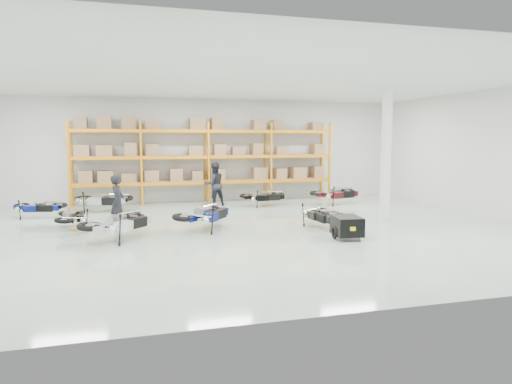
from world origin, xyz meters
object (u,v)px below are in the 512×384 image
object	(u,v)px
moto_back_c	(264,194)
person_back	(214,184)
moto_black_far_left	(72,214)
moto_touring_right	(324,212)
moto_back_a	(38,204)
moto_back_b	(102,196)
person_left	(118,201)
trailer	(347,226)
moto_blue_centre	(205,210)
moto_back_d	(336,191)
moto_silver_left	(120,219)

from	to	relation	value
moto_back_c	person_back	world-z (taller)	person_back
moto_black_far_left	moto_touring_right	xyz separation A→B (m)	(7.54, -1.86, 0.05)
moto_back_a	moto_back_c	distance (m)	8.52
moto_touring_right	moto_back_c	distance (m)	5.05
moto_back_b	moto_back_c	distance (m)	6.39
moto_back_a	person_left	bearing A→B (deg)	-120.26
trailer	moto_back_a	distance (m)	10.80
moto_blue_centre	person_back	size ratio (longest dim) A/B	1.10
trailer	moto_back_b	distance (m)	9.72
trailer	moto_back_d	size ratio (longest dim) A/B	0.78
person_back	moto_blue_centre	bearing A→B (deg)	64.39
moto_blue_centre	moto_back_d	world-z (taller)	moto_blue_centre
person_left	moto_back_c	bearing A→B (deg)	-45.61
moto_black_far_left	moto_back_c	distance (m)	7.74
moto_silver_left	moto_back_b	size ratio (longest dim) A/B	1.03
moto_touring_right	moto_back_b	xyz separation A→B (m)	(-6.87, 5.28, 0.06)
moto_back_a	moto_back_b	size ratio (longest dim) A/B	0.84
trailer	moto_back_a	bearing A→B (deg)	152.04
moto_touring_right	moto_back_c	xyz separation A→B (m)	(-0.48, 5.03, -0.01)
moto_silver_left	moto_back_d	size ratio (longest dim) A/B	1.02
trailer	person_left	xyz separation A→B (m)	(-6.19, 3.46, 0.46)
moto_back_d	person_back	distance (m)	5.19
moto_back_c	person_left	bearing A→B (deg)	114.38
moto_silver_left	moto_touring_right	distance (m)	6.09
moto_blue_centre	trailer	distance (m)	4.28
moto_black_far_left	moto_back_c	size ratio (longest dim) A/B	0.93
moto_blue_centre	moto_silver_left	size ratio (longest dim) A/B	1.02
moto_silver_left	moto_back_a	xyz separation A→B (m)	(-2.88, 4.50, -0.11)
moto_silver_left	moto_back_a	bearing A→B (deg)	-14.30
moto_blue_centre	moto_back_d	distance (m)	7.43
trailer	moto_back_a	size ratio (longest dim) A/B	0.95
moto_black_far_left	moto_back_a	size ratio (longest dim) A/B	0.98
moto_silver_left	moto_back_d	bearing A→B (deg)	-108.06
moto_back_c	person_back	distance (m)	2.11
moto_back_b	moto_back_a	bearing A→B (deg)	125.06
person_left	trailer	bearing A→B (deg)	-103.83
moto_blue_centre	person_left	xyz separation A→B (m)	(-2.59, 1.16, 0.21)
moto_blue_centre	moto_back_d	bearing A→B (deg)	-108.69
moto_blue_centre	trailer	world-z (taller)	moto_blue_centre
person_left	moto_black_far_left	bearing A→B (deg)	105.08
moto_back_b	person_left	xyz separation A→B (m)	(0.68, -3.42, 0.24)
trailer	moto_back_d	xyz separation A→B (m)	(2.64, 6.33, 0.22)
moto_black_far_left	person_back	size ratio (longest dim) A/B	0.87
moto_blue_centre	moto_back_a	xyz separation A→B (m)	(-5.37, 3.72, -0.12)
trailer	moto_black_far_left	bearing A→B (deg)	161.22
moto_blue_centre	moto_silver_left	xyz separation A→B (m)	(-2.49, -0.78, -0.01)
trailer	moto_silver_left	bearing A→B (deg)	171.91
moto_back_c	moto_blue_centre	bearing A→B (deg)	139.58
moto_black_far_left	moto_back_c	world-z (taller)	moto_back_c
moto_back_b	moto_touring_right	bearing A→B (deg)	-114.71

